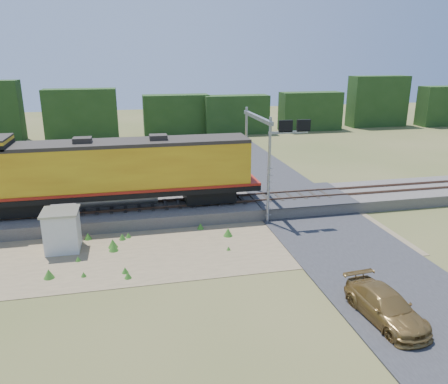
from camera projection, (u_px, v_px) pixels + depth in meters
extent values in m
plane|color=#475123|center=(222.00, 248.00, 25.15)|extent=(140.00, 140.00, 0.00)
cube|color=slate|center=(204.00, 207.00, 30.62)|extent=(70.00, 5.00, 0.80)
cube|color=brown|center=(206.00, 204.00, 29.81)|extent=(70.00, 0.10, 0.16)
cube|color=brown|center=(203.00, 198.00, 31.15)|extent=(70.00, 0.10, 0.16)
cube|color=#8C7754|center=(187.00, 247.00, 25.20)|extent=(26.00, 8.00, 0.03)
cube|color=#38383A|center=(298.00, 195.00, 31.93)|extent=(7.00, 5.20, 0.06)
cube|color=#38383A|center=(243.00, 158.00, 47.08)|extent=(7.00, 24.00, 0.08)
cube|color=#1C3914|center=(164.00, 112.00, 59.60)|extent=(36.00, 3.00, 6.50)
cube|color=#1C3914|center=(422.00, 107.00, 67.88)|extent=(50.00, 3.00, 6.00)
cube|color=black|center=(19.00, 206.00, 27.86)|extent=(3.43, 2.19, 0.86)
cube|color=black|center=(209.00, 194.00, 30.40)|extent=(3.43, 2.19, 0.86)
cube|color=black|center=(117.00, 191.00, 28.95)|extent=(19.03, 2.86, 0.34)
cylinder|color=gray|center=(118.00, 198.00, 29.08)|extent=(5.23, 1.14, 1.14)
cube|color=gold|center=(115.00, 167.00, 28.46)|extent=(17.61, 2.76, 2.95)
cube|color=maroon|center=(117.00, 187.00, 28.86)|extent=(19.03, 2.90, 0.17)
cube|color=#28231E|center=(114.00, 143.00, 27.98)|extent=(17.61, 2.81, 0.23)
cube|color=#28231E|center=(82.00, 141.00, 27.53)|extent=(1.14, 0.95, 0.43)
cube|color=#28231E|center=(158.00, 138.00, 28.50)|extent=(1.14, 0.95, 0.43)
cube|color=silver|center=(62.00, 231.00, 24.57)|extent=(1.83, 1.83, 2.27)
cube|color=gray|center=(60.00, 212.00, 24.22)|extent=(2.01, 2.01, 0.11)
cylinder|color=gray|center=(269.00, 172.00, 27.86)|extent=(0.18, 0.18, 6.98)
cylinder|color=gray|center=(246.00, 154.00, 33.08)|extent=(0.18, 0.18, 6.98)
cube|color=gray|center=(257.00, 117.00, 29.54)|extent=(0.25, 6.20, 0.25)
cube|color=gray|center=(288.00, 132.00, 27.36)|extent=(2.59, 0.15, 0.15)
cube|color=black|center=(286.00, 126.00, 27.20)|extent=(0.90, 0.15, 0.75)
cube|color=black|center=(304.00, 126.00, 27.44)|extent=(0.90, 0.15, 0.75)
imported|color=olive|center=(386.00, 306.00, 18.11)|extent=(2.12, 4.48, 1.26)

